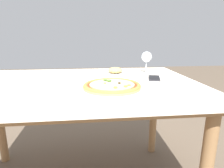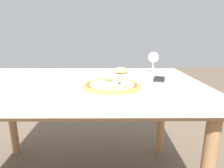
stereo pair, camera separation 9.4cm
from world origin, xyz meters
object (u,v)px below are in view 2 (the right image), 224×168
(wine_glass_far_left, at_px, (153,58))
(dining_table, at_px, (77,95))
(side_plate, at_px, (121,72))
(pizza_plate, at_px, (112,86))
(cell_phone, at_px, (159,79))

(wine_glass_far_left, bearing_deg, dining_table, -154.42)
(dining_table, relative_size, side_plate, 8.21)
(dining_table, bearing_deg, pizza_plate, -37.05)
(pizza_plate, distance_m, side_plate, 0.40)
(dining_table, relative_size, wine_glass_far_left, 9.30)
(wine_glass_far_left, height_order, cell_phone, wine_glass_far_left)
(dining_table, xyz_separation_m, cell_phone, (0.50, 0.06, 0.09))
(pizza_plate, xyz_separation_m, wine_glass_far_left, (0.29, 0.40, 0.10))
(cell_phone, relative_size, side_plate, 0.88)
(pizza_plate, relative_size, side_plate, 1.81)
(pizza_plate, bearing_deg, side_plate, 80.42)
(dining_table, bearing_deg, wine_glass_far_left, 25.58)
(wine_glass_far_left, bearing_deg, side_plate, -178.53)
(pizza_plate, height_order, wine_glass_far_left, wine_glass_far_left)
(wine_glass_far_left, xyz_separation_m, cell_phone, (0.00, -0.18, -0.11))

